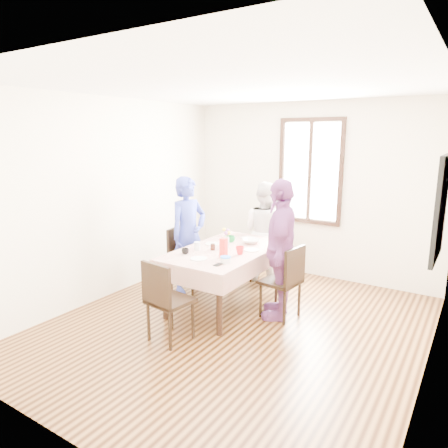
{
  "coord_description": "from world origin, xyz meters",
  "views": [
    {
      "loc": [
        2.28,
        -3.82,
        2.19
      ],
      "look_at": [
        -0.43,
        0.43,
        1.1
      ],
      "focal_mm": 32.78,
      "sensor_mm": 36.0,
      "label": 1
    }
  ],
  "objects": [
    {
      "name": "butter_tub",
      "position": [
        -0.12,
        -0.02,
        0.79
      ],
      "size": [
        0.12,
        0.12,
        0.06
      ],
      "primitive_type": "cylinder",
      "color": "white",
      "rests_on": "tablecloth"
    },
    {
      "name": "person_right",
      "position": [
        0.3,
        0.53,
        0.85
      ],
      "size": [
        0.74,
        1.08,
        1.71
      ],
      "primitive_type": "imported",
      "rotation": [
        0.0,
        0.0,
        -1.21
      ],
      "color": "#753873",
      "rests_on": "ground"
    },
    {
      "name": "plate_near",
      "position": [
        -0.47,
        -0.07,
        0.77
      ],
      "size": [
        0.2,
        0.2,
        0.01
      ],
      "primitive_type": "cylinder",
      "color": "white",
      "rests_on": "tablecloth"
    },
    {
      "name": "right_wall",
      "position": [
        2.0,
        0.0,
        1.35
      ],
      "size": [
        0.0,
        4.5,
        4.5
      ],
      "primitive_type": "plane",
      "rotation": [
        1.57,
        0.0,
        -1.57
      ],
      "color": "#EFE3C5",
      "rests_on": "ground"
    },
    {
      "name": "drinking_glass",
      "position": [
        -0.71,
        0.23,
        0.82
      ],
      "size": [
        0.08,
        0.08,
        0.11
      ],
      "primitive_type": "cylinder",
      "color": "silver",
      "rests_on": "tablecloth"
    },
    {
      "name": "jam_jar",
      "position": [
        -0.54,
        0.34,
        0.8
      ],
      "size": [
        0.06,
        0.06,
        0.08
      ],
      "primitive_type": "cylinder",
      "color": "black",
      "rests_on": "tablecloth"
    },
    {
      "name": "window_frame",
      "position": [
        0.0,
        2.23,
        1.65
      ],
      "size": [
        1.02,
        0.06,
        1.62
      ],
      "primitive_type": "cube",
      "color": "black",
      "rests_on": "back_wall"
    },
    {
      "name": "flower_bunch",
      "position": [
        -0.46,
        0.54,
        0.95
      ],
      "size": [
        0.09,
        0.09,
        0.1
      ],
      "primitive_type": null,
      "color": "yellow",
      "rests_on": "flower_vase"
    },
    {
      "name": "chair_right",
      "position": [
        0.32,
        0.53,
        0.46
      ],
      "size": [
        0.47,
        0.47,
        0.91
      ],
      "primitive_type": "cube",
      "rotation": [
        0.0,
        0.0,
        1.43
      ],
      "color": "black",
      "rests_on": "ground"
    },
    {
      "name": "chair_near",
      "position": [
        -0.43,
        -0.65,
        0.46
      ],
      "size": [
        0.47,
        0.47,
        0.91
      ],
      "primitive_type": "cube",
      "rotation": [
        0.0,
        0.0,
        -0.12
      ],
      "color": "black",
      "rests_on": "ground"
    },
    {
      "name": "dining_table",
      "position": [
        -0.43,
        0.48,
        0.38
      ],
      "size": [
        0.9,
        1.64,
        0.75
      ],
      "primitive_type": "cube",
      "color": "black",
      "rests_on": "ground"
    },
    {
      "name": "mug_green",
      "position": [
        -0.56,
        0.8,
        0.81
      ],
      "size": [
        0.16,
        0.16,
        0.09
      ],
      "primitive_type": "imported",
      "rotation": [
        0.0,
        0.0,
        -0.72
      ],
      "color": "#0C7226",
      "rests_on": "tablecloth"
    },
    {
      "name": "ground",
      "position": [
        0.0,
        0.0,
        0.0
      ],
      "size": [
        4.5,
        4.5,
        0.0
      ],
      "primitive_type": "plane",
      "color": "black",
      "rests_on": "ground"
    },
    {
      "name": "window_pane",
      "position": [
        0.0,
        2.24,
        1.65
      ],
      "size": [
        0.9,
        0.02,
        1.5
      ],
      "primitive_type": "cube",
      "color": "white",
      "rests_on": "back_wall"
    },
    {
      "name": "plate_right",
      "position": [
        -0.12,
        0.59,
        0.77
      ],
      "size": [
        0.2,
        0.2,
        0.01
      ],
      "primitive_type": "cylinder",
      "color": "white",
      "rests_on": "tablecloth"
    },
    {
      "name": "juice_carton",
      "position": [
        -0.26,
        0.16,
        0.88
      ],
      "size": [
        0.07,
        0.07,
        0.23
      ],
      "primitive_type": "cube",
      "color": "red",
      "rests_on": "tablecloth"
    },
    {
      "name": "butter_lid",
      "position": [
        -0.12,
        -0.02,
        0.83
      ],
      "size": [
        0.12,
        0.12,
        0.01
      ],
      "primitive_type": "cylinder",
      "color": "blue",
      "rests_on": "butter_tub"
    },
    {
      "name": "serving_bowl",
      "position": [
        -0.29,
        0.9,
        0.79
      ],
      "size": [
        0.3,
        0.3,
        0.06
      ],
      "primitive_type": "imported",
      "rotation": [
        0.0,
        0.0,
        0.28
      ],
      "color": "white",
      "rests_on": "tablecloth"
    },
    {
      "name": "plate_far",
      "position": [
        -0.46,
        1.11,
        0.77
      ],
      "size": [
        0.2,
        0.2,
        0.01
      ],
      "primitive_type": "cylinder",
      "color": "white",
      "rests_on": "tablecloth"
    },
    {
      "name": "mug_black",
      "position": [
        -0.73,
        0.01,
        0.8
      ],
      "size": [
        0.12,
        0.12,
        0.07
      ],
      "primitive_type": "imported",
      "rotation": [
        0.0,
        0.0,
        -0.4
      ],
      "color": "black",
      "rests_on": "tablecloth"
    },
    {
      "name": "back_wall",
      "position": [
        0.0,
        2.25,
        1.35
      ],
      "size": [
        4.0,
        0.0,
        4.0
      ],
      "primitive_type": "plane",
      "rotation": [
        1.57,
        0.0,
        0.0
      ],
      "color": "#EFE3C5",
      "rests_on": "ground"
    },
    {
      "name": "chair_left",
      "position": [
        -1.18,
        0.63,
        0.46
      ],
      "size": [
        0.47,
        0.47,
        0.91
      ],
      "primitive_type": "cube",
      "rotation": [
        0.0,
        0.0,
        -1.43
      ],
      "color": "black",
      "rests_on": "ground"
    },
    {
      "name": "person_left",
      "position": [
        -1.16,
        0.63,
        0.82
      ],
      "size": [
        0.52,
        0.67,
        1.64
      ],
      "primitive_type": "imported",
      "rotation": [
        0.0,
        0.0,
        1.33
      ],
      "color": "navy",
      "rests_on": "ground"
    },
    {
      "name": "flower_vase",
      "position": [
        -0.46,
        0.54,
        0.83
      ],
      "size": [
        0.07,
        0.07,
        0.14
      ],
      "primitive_type": "cylinder",
      "color": "silver",
      "rests_on": "tablecloth"
    },
    {
      "name": "chair_far",
      "position": [
        -0.43,
        1.61,
        0.46
      ],
      "size": [
        0.47,
        0.47,
        0.91
      ],
      "primitive_type": "cube",
      "rotation": [
        0.0,
        0.0,
        3.27
      ],
      "color": "black",
      "rests_on": "ground"
    },
    {
      "name": "mug_flag",
      "position": [
        -0.16,
        0.36,
        0.81
      ],
      "size": [
        0.14,
        0.14,
        0.1
      ],
      "primitive_type": "imported",
      "rotation": [
        0.0,
        0.0,
        0.44
      ],
      "color": "red",
      "rests_on": "tablecloth"
    },
    {
      "name": "art_poster",
      "position": [
        1.98,
        0.3,
        1.55
      ],
      "size": [
        0.04,
        0.76,
        0.96
      ],
      "primitive_type": "cube",
      "color": "red",
      "rests_on": "right_wall"
    },
    {
      "name": "plate_left",
      "position": [
        -0.71,
        0.58,
        0.77
      ],
      "size": [
        0.2,
        0.2,
        0.01
      ],
      "primitive_type": "cylinder",
      "color": "white",
      "rests_on": "tablecloth"
    },
    {
      "name": "smartphone",
      "position": [
        -0.15,
        -0.13,
        0.77
      ],
      "size": [
        0.06,
        0.13,
        0.01
      ],
      "primitive_type": "cube",
      "color": "black",
      "rests_on": "tablecloth"
    },
    {
      "name": "person_far",
      "position": [
        -0.43,
        1.59,
        0.76
      ],
      "size": [
        0.86,
        0.74,
        1.53
      ],
      "primitive_type": "imported",
      "rotation": [
        0.0,
        0.0,
        2.9
      ],
      "color": "silver",
      "rests_on": "ground"
    },
    {
      "name": "tablecloth",
      "position": [
        -0.43,
        0.48,
        0.76
      ],
      "size": [
        1.02,
        1.76,
        0.01
      ],
      "primitive_type": "cube",
      "color": "#5A0E02",
      "rests_on": "dining_table"
    }
  ]
}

